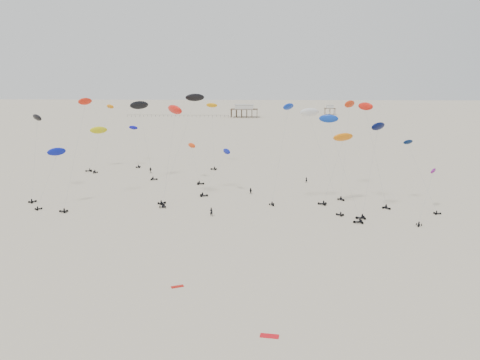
# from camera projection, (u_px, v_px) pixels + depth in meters

# --- Properties ---
(ground_plane) EXTENTS (900.00, 900.00, 0.00)m
(ground_plane) POSITION_uv_depth(u_px,v_px,m) (252.00, 143.00, 216.05)
(ground_plane) COLOR beige
(pavilion_main) EXTENTS (21.00, 13.00, 9.80)m
(pavilion_main) POSITION_uv_depth(u_px,v_px,m) (244.00, 112.00, 362.03)
(pavilion_main) COLOR brown
(pavilion_main) RESTS_ON ground
(pavilion_small) EXTENTS (9.00, 7.00, 8.00)m
(pavilion_small) POSITION_uv_depth(u_px,v_px,m) (330.00, 110.00, 388.01)
(pavilion_small) COLOR brown
(pavilion_small) RESTS_ON ground
(pier_fence) EXTENTS (80.20, 0.20, 1.50)m
(pier_fence) POSITION_uv_depth(u_px,v_px,m) (178.00, 116.00, 365.33)
(pier_fence) COLOR black
(pier_fence) RESTS_ON ground
(rig_0) EXTENTS (6.16, 5.58, 24.04)m
(rig_0) POSITION_uv_depth(u_px,v_px,m) (285.00, 129.00, 108.33)
(rig_0) COLOR black
(rig_0) RESTS_ON ground
(rig_1) EXTENTS (8.22, 16.90, 18.47)m
(rig_1) POSITION_uv_depth(u_px,v_px,m) (135.00, 140.00, 164.89)
(rig_1) COLOR black
(rig_1) RESTS_ON ground
(rig_2) EXTENTS (4.02, 16.70, 26.50)m
(rig_2) POSITION_uv_depth(u_px,v_px,m) (79.00, 131.00, 110.73)
(rig_2) COLOR black
(rig_2) RESTS_ON ground
(rig_3) EXTENTS (9.18, 16.53, 17.32)m
(rig_3) POSITION_uv_depth(u_px,v_px,m) (428.00, 190.00, 101.87)
(rig_3) COLOR black
(rig_3) RESTS_ON ground
(rig_4) EXTENTS (8.04, 8.17, 24.10)m
(rig_4) POSITION_uv_depth(u_px,v_px,m) (371.00, 134.00, 107.65)
(rig_4) COLOR black
(rig_4) RESTS_ON ground
(rig_5) EXTENTS (7.50, 17.86, 23.17)m
(rig_5) POSITION_uv_depth(u_px,v_px,m) (36.00, 133.00, 120.96)
(rig_5) COLOR black
(rig_5) RESTS_ON ground
(rig_6) EXTENTS (6.60, 17.23, 25.54)m
(rig_6) POSITION_uv_depth(u_px,v_px,m) (348.00, 122.00, 121.86)
(rig_6) COLOR black
(rig_6) RESTS_ON ground
(rig_7) EXTENTS (8.11, 8.48, 12.35)m
(rig_7) POSITION_uv_depth(u_px,v_px,m) (217.00, 170.00, 120.56)
(rig_7) COLOR black
(rig_7) RESTS_ON ground
(rig_8) EXTENTS (6.22, 14.91, 15.80)m
(rig_8) POSITION_uv_depth(u_px,v_px,m) (98.00, 136.00, 155.98)
(rig_8) COLOR black
(rig_8) RESTS_ON ground
(rig_9) EXTENTS (5.40, 16.20, 23.32)m
(rig_9) POSITION_uv_depth(u_px,v_px,m) (212.00, 123.00, 160.04)
(rig_9) COLOR black
(rig_9) RESTS_ON ground
(rig_10) EXTENTS (8.73, 13.75, 23.12)m
(rig_10) POSITION_uv_depth(u_px,v_px,m) (337.00, 146.00, 102.24)
(rig_10) COLOR black
(rig_10) RESTS_ON ground
(rig_11) EXTENTS (6.54, 13.41, 18.08)m
(rig_11) POSITION_uv_depth(u_px,v_px,m) (418.00, 166.00, 108.50)
(rig_11) COLOR black
(rig_11) RESTS_ON ground
(rig_12) EXTENTS (7.54, 10.20, 20.39)m
(rig_12) POSITION_uv_depth(u_px,v_px,m) (374.00, 150.00, 101.77)
(rig_12) COLOR black
(rig_12) RESTS_ON ground
(rig_13) EXTENTS (8.65, 5.64, 17.25)m
(rig_13) POSITION_uv_depth(u_px,v_px,m) (339.00, 148.00, 109.85)
(rig_13) COLOR black
(rig_13) RESTS_ON ground
(rig_14) EXTENTS (7.77, 5.40, 23.28)m
(rig_14) POSITION_uv_depth(u_px,v_px,m) (141.00, 115.00, 135.67)
(rig_14) COLOR black
(rig_14) RESTS_ON ground
(rig_15) EXTENTS (5.91, 14.14, 23.84)m
(rig_15) POSITION_uv_depth(u_px,v_px,m) (173.00, 122.00, 113.03)
(rig_15) COLOR black
(rig_15) RESTS_ON ground
(rig_16) EXTENTS (10.54, 14.21, 26.94)m
(rig_16) POSITION_uv_depth(u_px,v_px,m) (188.00, 119.00, 115.76)
(rig_16) COLOR black
(rig_16) RESTS_ON ground
(rig_17) EXTENTS (9.84, 14.06, 24.13)m
(rig_17) POSITION_uv_depth(u_px,v_px,m) (314.00, 127.00, 107.98)
(rig_17) COLOR black
(rig_17) RESTS_ON ground
(rig_18) EXTENTS (6.00, 8.30, 13.87)m
(rig_18) POSITION_uv_depth(u_px,v_px,m) (54.00, 160.00, 108.77)
(rig_18) COLOR black
(rig_18) RESTS_ON ground
(rig_19) EXTENTS (6.23, 11.17, 12.59)m
(rig_19) POSITION_uv_depth(u_px,v_px,m) (195.00, 160.00, 136.06)
(rig_19) COLOR black
(rig_19) RESTS_ON ground
(rig_20) EXTENTS (8.84, 10.04, 21.60)m
(rig_20) POSITION_uv_depth(u_px,v_px,m) (102.00, 132.00, 152.08)
(rig_20) COLOR black
(rig_20) RESTS_ON ground
(spectator_0) EXTENTS (0.97, 0.81, 2.27)m
(spectator_0) POSITION_uv_depth(u_px,v_px,m) (211.00, 216.00, 101.94)
(spectator_0) COLOR black
(spectator_0) RESTS_ON ground
(spectator_1) EXTENTS (1.05, 1.00, 1.88)m
(spectator_1) POSITION_uv_depth(u_px,v_px,m) (251.00, 194.00, 121.40)
(spectator_1) COLOR black
(spectator_1) RESTS_ON ground
(spectator_2) EXTENTS (1.41, 0.92, 2.21)m
(spectator_2) POSITION_uv_depth(u_px,v_px,m) (151.00, 173.00, 148.33)
(spectator_2) COLOR black
(spectator_2) RESTS_ON ground
(spectator_3) EXTENTS (0.84, 0.78, 1.89)m
(spectator_3) POSITION_uv_depth(u_px,v_px,m) (306.00, 183.00, 134.75)
(spectator_3) COLOR black
(spectator_3) RESTS_ON ground
(grounded_kite_a) EXTENTS (2.29, 1.15, 0.08)m
(grounded_kite_a) POSITION_uv_depth(u_px,v_px,m) (269.00, 336.00, 54.41)
(grounded_kite_a) COLOR red
(grounded_kite_a) RESTS_ON ground
(grounded_kite_b) EXTENTS (1.93, 1.37, 0.07)m
(grounded_kite_b) POSITION_uv_depth(u_px,v_px,m) (177.00, 287.00, 67.35)
(grounded_kite_b) COLOR #B4120B
(grounded_kite_b) RESTS_ON ground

